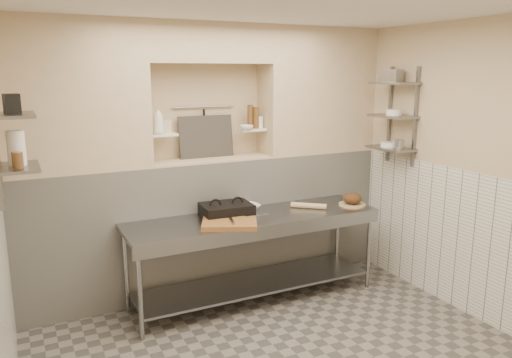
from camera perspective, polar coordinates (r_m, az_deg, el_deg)
wall_right at (r=5.10m, az=24.63°, el=0.66°), size 0.10×3.90×2.80m
wall_back at (r=5.54m, az=-6.22°, el=2.54°), size 4.00×0.10×2.80m
backwall_lower at (r=5.47m, az=-5.14°, el=-5.10°), size 4.00×0.40×1.40m
alcove_sill at (r=5.30m, az=-5.29°, el=2.25°), size 1.30×0.40×0.02m
backwall_pillar_left at (r=4.92m, az=-20.19°, el=8.87°), size 1.35×0.40×1.40m
backwall_pillar_right at (r=5.84m, az=6.99°, el=9.93°), size 1.35×0.40×1.40m
backwall_header at (r=5.23m, az=-5.55°, el=15.19°), size 1.30×0.40×0.40m
wainscot_left at (r=3.53m, az=-26.29°, el=-16.52°), size 0.02×3.90×1.40m
wainscot_right at (r=5.22m, az=23.53°, el=-6.94°), size 0.02×3.90×1.40m
alcove_shelf_left at (r=5.11m, az=-10.61°, el=4.99°), size 0.28×0.16×0.02m
alcove_shelf_right at (r=5.46m, az=-0.42°, el=5.66°), size 0.28×0.16×0.02m
utensil_rail at (r=5.40m, az=-6.06°, el=8.18°), size 0.70×0.02×0.02m
hanging_steel at (r=5.39m, az=-5.94°, el=6.36°), size 0.02×0.02×0.30m
splash_panel at (r=5.36m, az=-5.72°, el=4.83°), size 0.60×0.08×0.45m
wall_shelf_left_lower at (r=4.24m, az=-25.53°, el=1.20°), size 0.30×0.50×0.02m
wall_shelf_left_upper at (r=4.19m, az=-26.03°, el=6.57°), size 0.30×0.50×0.03m
shelf_rail_right_a at (r=5.85m, az=15.03°, el=7.15°), size 0.03×0.03×1.05m
shelf_rail_right_b at (r=5.55m, az=17.75°, el=6.75°), size 0.03×0.03×1.05m
wall_shelf_right_lower at (r=5.65m, az=15.13°, el=3.40°), size 0.30×0.50×0.02m
wall_shelf_right_mid at (r=5.61m, az=15.33°, el=6.94°), size 0.30×0.50×0.02m
wall_shelf_right_upper at (r=5.59m, az=15.53°, el=10.51°), size 0.30×0.50×0.03m
prep_table at (r=5.09m, az=-0.15°, el=-7.07°), size 2.60×0.70×0.90m
panini_press at (r=4.98m, az=-3.38°, el=-3.60°), size 0.51×0.38×0.13m
cutting_board at (r=4.71m, az=-3.05°, el=-5.11°), size 0.61×0.53×0.05m
knife_blade at (r=4.89m, az=0.16°, el=-4.13°), size 0.26×0.05×0.01m
tongs at (r=4.71m, az=-2.81°, el=-4.66°), size 0.09×0.26×0.02m
mixing_bowl at (r=5.24m, az=-0.89°, el=-3.21°), size 0.27×0.27×0.06m
rolling_pin at (r=5.32m, az=6.04°, el=-3.05°), size 0.33×0.29×0.06m
bread_board at (r=5.51m, az=10.93°, el=-2.88°), size 0.29×0.29×0.02m
bread_loaf at (r=5.50m, az=10.96°, el=-2.19°), size 0.20×0.20×0.12m
bottle_soap at (r=5.04m, az=-11.10°, el=6.62°), size 0.12×0.13×0.28m
jar_alcove at (r=5.15m, az=-10.23°, el=5.96°), size 0.09×0.09×0.13m
bowl_alcove at (r=5.36m, az=-1.09°, el=5.92°), size 0.16×0.16×0.05m
condiment_a at (r=5.46m, az=-0.00°, el=7.02°), size 0.06×0.06×0.23m
condiment_b at (r=5.47m, az=-0.67°, el=7.15°), size 0.06×0.06×0.26m
condiment_c at (r=5.51m, az=0.44°, el=6.50°), size 0.07×0.07×0.13m
jug_left at (r=4.26m, az=-25.72°, el=3.22°), size 0.13×0.13×0.27m
jar_left at (r=4.13m, az=-25.59°, el=1.95°), size 0.08×0.08×0.12m
box_left_upper at (r=4.13m, az=-26.13°, el=7.71°), size 0.12×0.12×0.15m
bowl_right at (r=5.66m, az=14.95°, el=3.84°), size 0.18×0.18×0.05m
canister_right at (r=5.54m, az=16.08°, el=3.82°), size 0.10×0.10×0.10m
bowl_right_mid at (r=5.59m, az=15.50°, el=7.36°), size 0.17×0.17×0.06m
basket_right at (r=5.63m, az=15.20°, el=11.34°), size 0.23×0.25×0.13m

